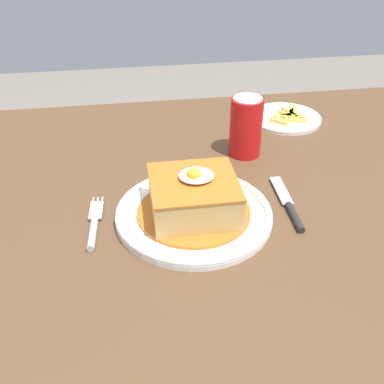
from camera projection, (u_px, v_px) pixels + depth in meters
The scene contains 7 objects.
dining_table at pixel (216, 237), 0.93m from camera, with size 1.32×0.87×0.77m.
main_plate at pixel (194, 214), 0.79m from camera, with size 0.27×0.27×0.02m.
sandwich_meal at pixel (194, 198), 0.78m from camera, with size 0.19×0.19×0.09m.
fork at pixel (94, 226), 0.77m from camera, with size 0.03×0.14×0.01m.
knife at pixel (291, 209), 0.81m from camera, with size 0.02×0.17×0.01m.
soda_can at pixel (246, 127), 0.95m from camera, with size 0.07×0.07×0.12m.
side_plate_fries at pixel (285, 118), 1.12m from camera, with size 0.17×0.17×0.02m.
Camera 1 is at (-0.16, -0.71, 1.26)m, focal length 43.95 mm.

